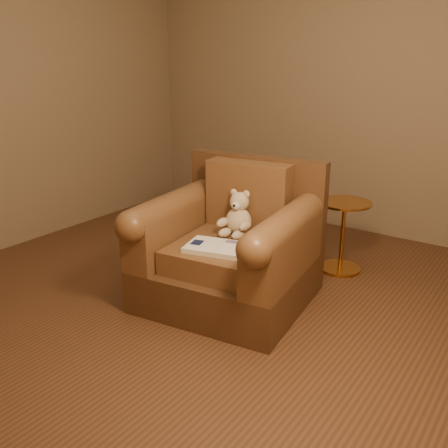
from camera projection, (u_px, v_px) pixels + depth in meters
The scene contains 6 objects.
floor at pixel (201, 286), 3.94m from camera, with size 4.00×4.00×0.00m, color #55321D.
room at pixel (197, 57), 3.38m from camera, with size 4.02×4.02×2.71m.
armchair at pixel (232, 249), 3.64m from camera, with size 1.23×1.18×1.00m.
teddy_bear at pixel (238, 217), 3.64m from camera, with size 0.24×0.28×0.34m.
guidebook at pixel (219, 248), 3.37m from camera, with size 0.50×0.38×0.04m.
side_table at pixel (342, 234), 4.13m from camera, with size 0.43×0.43×0.60m.
Camera 1 is at (2.20, -2.81, 1.74)m, focal length 40.00 mm.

